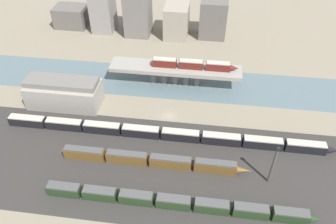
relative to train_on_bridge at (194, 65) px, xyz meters
The scene contains 15 objects.
ground_plane 24.29m from the train_on_bridge, 109.33° to the right, with size 400.00×400.00×0.00m, color gray.
railbed_yard 46.69m from the train_on_bridge, 99.33° to the right, with size 280.00×42.00×0.01m, color #33302D.
river_water 11.97m from the train_on_bridge, behind, with size 320.00×22.50×0.01m, color slate.
bridge 8.21m from the train_on_bridge, behind, with size 52.76×9.54×7.73m.
train_on_bridge is the anchor object (origin of this frame).
train_yard_near 59.12m from the train_on_bridge, 89.90° to the right, with size 75.76×2.94×3.64m.
train_yard_mid 46.28m from the train_on_bridge, 101.78° to the right, with size 58.50×2.64×4.13m.
train_yard_far 34.00m from the train_on_bridge, 102.24° to the right, with size 112.39×3.00×3.62m.
warehouse_building 50.96m from the train_on_bridge, 157.85° to the right, with size 26.96×11.59×11.06m.
signal_tower 53.24m from the train_on_bridge, 60.88° to the right, with size 1.00×0.77×14.52m.
city_block_far_left 81.58m from the train_on_bridge, 146.45° to the left, with size 16.10×12.34×10.51m, color #605B56.
city_block_left 65.71m from the train_on_bridge, 138.83° to the left, with size 10.63×13.37×18.92m, color gray.
city_block_center 51.65m from the train_on_bridge, 126.87° to the left, with size 12.27×13.41×21.36m, color slate.
city_block_right 43.10m from the train_on_bridge, 105.64° to the left, with size 11.69×15.49×15.67m, color gray.
city_block_far_right 43.40m from the train_on_bridge, 81.75° to the left, with size 13.04×11.13×18.52m, color #605B56.
Camera 1 is at (11.68, -89.37, 79.33)m, focal length 35.00 mm.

